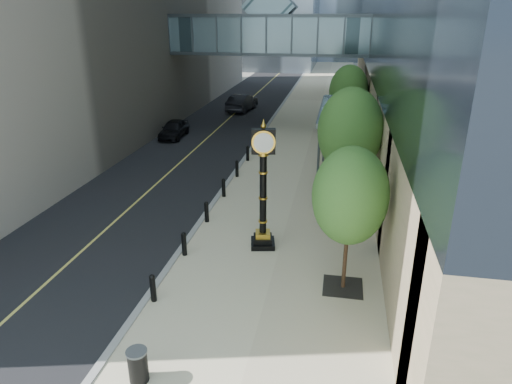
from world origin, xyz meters
TOP-DOWN VIEW (x-y plane):
  - ground at (0.00, 0.00)m, footprint 320.00×320.00m
  - road at (-7.00, 40.00)m, footprint 8.00×180.00m
  - sidewalk at (1.00, 40.00)m, footprint 8.00×180.00m
  - curb at (-3.00, 40.00)m, footprint 0.25×180.00m
  - skywalk at (-3.00, 28.00)m, footprint 17.00×4.20m
  - entrance_canopy at (3.48, 14.00)m, footprint 3.00×8.00m
  - bollard_row at (-2.70, 9.00)m, footprint 0.20×16.20m
  - street_trees at (3.60, 15.49)m, footprint 2.96×28.48m
  - street_clock at (0.27, 5.53)m, footprint 1.15×1.15m
  - trash_bin at (-1.69, -2.47)m, footprint 0.54×0.54m
  - pedestrian at (4.50, 9.41)m, footprint 0.59×0.40m
  - car_near at (-9.61, 22.03)m, footprint 1.75×4.05m
  - car_far at (-6.54, 33.21)m, footprint 2.39×5.20m

SIDE VIEW (x-z plane):
  - ground at x=0.00m, z-range 0.00..0.00m
  - road at x=-7.00m, z-range 0.00..0.02m
  - sidewalk at x=1.00m, z-range 0.00..0.06m
  - curb at x=-3.00m, z-range 0.00..0.07m
  - bollard_row at x=-2.70m, z-range 0.06..0.96m
  - trash_bin at x=-1.69m, z-range 0.06..0.96m
  - car_near at x=-9.61m, z-range 0.02..1.38m
  - car_far at x=-6.54m, z-range 0.02..1.67m
  - pedestrian at x=4.50m, z-range 0.06..1.63m
  - street_clock at x=0.27m, z-range -0.29..4.93m
  - street_trees at x=3.60m, z-range 0.73..6.82m
  - entrance_canopy at x=3.48m, z-range 2.00..6.38m
  - skywalk at x=-3.00m, z-range 4.81..10.61m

